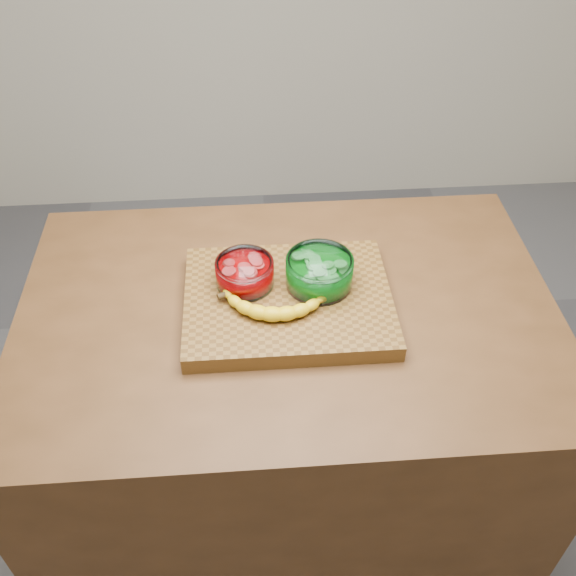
{
  "coord_description": "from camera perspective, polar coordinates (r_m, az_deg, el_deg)",
  "views": [
    {
      "loc": [
        -0.07,
        -1.01,
        1.9
      ],
      "look_at": [
        0.0,
        0.0,
        0.96
      ],
      "focal_mm": 40.0,
      "sensor_mm": 36.0,
      "label": 1
    }
  ],
  "objects": [
    {
      "name": "banana",
      "position": [
        1.35,
        -1.19,
        -1.3
      ],
      "size": [
        0.26,
        0.13,
        0.04
      ],
      "primitive_type": null,
      "color": "gold",
      "rests_on": "cutting_board"
    },
    {
      "name": "ground",
      "position": [
        2.15,
        0.0,
        -19.12
      ],
      "size": [
        3.5,
        3.5,
        0.0
      ],
      "primitive_type": "plane",
      "color": "#57575C",
      "rests_on": "ground"
    },
    {
      "name": "bowl_green",
      "position": [
        1.4,
        2.8,
        1.43
      ],
      "size": [
        0.15,
        0.15,
        0.07
      ],
      "color": "white",
      "rests_on": "cutting_board"
    },
    {
      "name": "cutting_board",
      "position": [
        1.41,
        0.0,
        -1.2
      ],
      "size": [
        0.45,
        0.35,
        0.04
      ],
      "primitive_type": "cube",
      "color": "brown",
      "rests_on": "counter"
    },
    {
      "name": "counter",
      "position": [
        1.77,
        0.0,
        -12.23
      ],
      "size": [
        1.2,
        0.8,
        0.9
      ],
      "primitive_type": "cube",
      "color": "#513118",
      "rests_on": "ground"
    },
    {
      "name": "bowl_red",
      "position": [
        1.4,
        -3.86,
        1.34
      ],
      "size": [
        0.13,
        0.13,
        0.06
      ],
      "color": "white",
      "rests_on": "cutting_board"
    }
  ]
}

